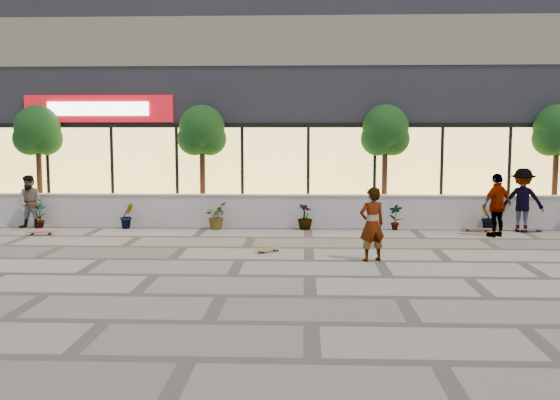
{
  "coord_description": "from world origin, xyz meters",
  "views": [
    {
      "loc": [
        -0.11,
        -12.79,
        2.96
      ],
      "look_at": [
        -0.74,
        2.87,
        1.3
      ],
      "focal_mm": 40.0,
      "sensor_mm": 36.0,
      "label": 1
    }
  ],
  "objects_px": {
    "skater_right_near": "(497,205)",
    "skater_center": "(372,224)",
    "tree_east": "(557,133)",
    "skateboard_center": "(269,249)",
    "skateboard_right_near": "(477,229)",
    "skater_left": "(30,202)",
    "skater_right_far": "(522,200)",
    "tree_mideast": "(385,133)",
    "tree_west": "(38,133)",
    "skateboard_right_far": "(531,229)",
    "tree_midwest": "(202,133)",
    "skateboard_left": "(41,232)"
  },
  "relations": [
    {
      "from": "tree_midwest",
      "to": "skateboard_center",
      "type": "bearing_deg",
      "value": -63.87
    },
    {
      "from": "tree_east",
      "to": "skateboard_right_near",
      "type": "bearing_deg",
      "value": -152.45
    },
    {
      "from": "skateboard_left",
      "to": "skater_center",
      "type": "bearing_deg",
      "value": -29.23
    },
    {
      "from": "skater_center",
      "to": "skater_right_near",
      "type": "distance_m",
      "value": 5.39
    },
    {
      "from": "tree_east",
      "to": "skateboard_left",
      "type": "bearing_deg",
      "value": -170.55
    },
    {
      "from": "skater_right_far",
      "to": "skateboard_right_near",
      "type": "height_order",
      "value": "skater_right_far"
    },
    {
      "from": "tree_west",
      "to": "tree_mideast",
      "type": "bearing_deg",
      "value": 0.0
    },
    {
      "from": "tree_mideast",
      "to": "skateboard_right_far",
      "type": "bearing_deg",
      "value": -19.4
    },
    {
      "from": "skateboard_center",
      "to": "tree_east",
      "type": "bearing_deg",
      "value": -10.18
    },
    {
      "from": "skater_left",
      "to": "skateboard_center",
      "type": "bearing_deg",
      "value": -23.53
    },
    {
      "from": "tree_mideast",
      "to": "skater_right_far",
      "type": "height_order",
      "value": "tree_mideast"
    },
    {
      "from": "skater_center",
      "to": "skateboard_right_near",
      "type": "relative_size",
      "value": 1.95
    },
    {
      "from": "skater_left",
      "to": "skater_right_near",
      "type": "height_order",
      "value": "skater_right_near"
    },
    {
      "from": "tree_midwest",
      "to": "skater_center",
      "type": "relative_size",
      "value": 2.25
    },
    {
      "from": "skater_right_far",
      "to": "tree_west",
      "type": "bearing_deg",
      "value": 9.37
    },
    {
      "from": "tree_east",
      "to": "skateboard_right_near",
      "type": "height_order",
      "value": "tree_east"
    },
    {
      "from": "tree_mideast",
      "to": "skater_right_near",
      "type": "height_order",
      "value": "tree_mideast"
    },
    {
      "from": "skateboard_center",
      "to": "skateboard_right_near",
      "type": "xyz_separation_m",
      "value": [
        6.14,
        3.56,
        0.01
      ]
    },
    {
      "from": "tree_midwest",
      "to": "skateboard_center",
      "type": "relative_size",
      "value": 5.74
    },
    {
      "from": "tree_mideast",
      "to": "skateboard_right_near",
      "type": "distance_m",
      "value": 4.19
    },
    {
      "from": "tree_east",
      "to": "skateboard_center",
      "type": "xyz_separation_m",
      "value": [
        -9.02,
        -5.06,
        -2.91
      ]
    },
    {
      "from": "tree_west",
      "to": "skateboard_center",
      "type": "height_order",
      "value": "tree_west"
    },
    {
      "from": "skater_center",
      "to": "skater_right_far",
      "type": "xyz_separation_m",
      "value": [
        5.04,
        4.64,
        0.1
      ]
    },
    {
      "from": "skateboard_center",
      "to": "skateboard_left",
      "type": "bearing_deg",
      "value": 121.11
    },
    {
      "from": "skateboard_center",
      "to": "skateboard_right_near",
      "type": "bearing_deg",
      "value": -9.38
    },
    {
      "from": "skater_center",
      "to": "skater_left",
      "type": "bearing_deg",
      "value": -44.79
    },
    {
      "from": "skater_center",
      "to": "skater_left",
      "type": "relative_size",
      "value": 1.03
    },
    {
      "from": "skater_right_near",
      "to": "skateboard_center",
      "type": "relative_size",
      "value": 2.69
    },
    {
      "from": "skateboard_center",
      "to": "tree_midwest",
      "type": "bearing_deg",
      "value": 76.65
    },
    {
      "from": "skater_right_near",
      "to": "skater_center",
      "type": "bearing_deg",
      "value": 10.8
    },
    {
      "from": "tree_west",
      "to": "skateboard_left",
      "type": "xyz_separation_m",
      "value": [
        1.12,
        -2.64,
        -2.91
      ]
    },
    {
      "from": "tree_east",
      "to": "tree_west",
      "type": "bearing_deg",
      "value": 180.0
    },
    {
      "from": "skateboard_right_near",
      "to": "skateboard_right_far",
      "type": "height_order",
      "value": "same"
    },
    {
      "from": "tree_midwest",
      "to": "skateboard_right_far",
      "type": "relative_size",
      "value": 4.43
    },
    {
      "from": "skateboard_right_far",
      "to": "tree_east",
      "type": "bearing_deg",
      "value": 39.18
    },
    {
      "from": "tree_mideast",
      "to": "skater_center",
      "type": "height_order",
      "value": "tree_mideast"
    },
    {
      "from": "skateboard_center",
      "to": "skateboard_right_far",
      "type": "distance_m",
      "value": 8.55
    },
    {
      "from": "tree_mideast",
      "to": "tree_west",
      "type": "bearing_deg",
      "value": 180.0
    },
    {
      "from": "tree_west",
      "to": "skater_right_far",
      "type": "height_order",
      "value": "tree_west"
    },
    {
      "from": "skateboard_right_far",
      "to": "tree_mideast",
      "type": "bearing_deg",
      "value": 149.35
    },
    {
      "from": "tree_west",
      "to": "skateboard_left",
      "type": "relative_size",
      "value": 4.79
    },
    {
      "from": "skateboard_left",
      "to": "skateboard_center",
      "type": "bearing_deg",
      "value": -28.63
    },
    {
      "from": "skateboard_center",
      "to": "skateboard_left",
      "type": "xyz_separation_m",
      "value": [
        -6.87,
        2.42,
        0.01
      ]
    },
    {
      "from": "skater_right_near",
      "to": "tree_midwest",
      "type": "bearing_deg",
      "value": -46.67
    },
    {
      "from": "tree_mideast",
      "to": "skater_right_near",
      "type": "xyz_separation_m",
      "value": [
        2.94,
        -2.41,
        -2.07
      ]
    },
    {
      "from": "skateboard_right_far",
      "to": "skateboard_center",
      "type": "bearing_deg",
      "value": -166.65
    },
    {
      "from": "tree_midwest",
      "to": "skateboard_right_near",
      "type": "distance_m",
      "value": 9.22
    },
    {
      "from": "tree_east",
      "to": "skater_right_near",
      "type": "relative_size",
      "value": 2.13
    },
    {
      "from": "skater_left",
      "to": "skateboard_right_far",
      "type": "bearing_deg",
      "value": 1.55
    },
    {
      "from": "tree_east",
      "to": "skater_center",
      "type": "bearing_deg",
      "value": -137.27
    }
  ]
}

